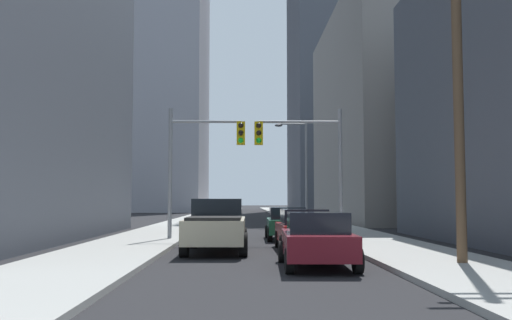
{
  "coord_description": "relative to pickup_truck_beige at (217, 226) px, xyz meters",
  "views": [
    {
      "loc": [
        -0.56,
        -4.7,
        1.85
      ],
      "look_at": [
        0.0,
        20.31,
        3.6
      ],
      "focal_mm": 40.45,
      "sensor_mm": 36.0,
      "label": 1
    }
  ],
  "objects": [
    {
      "name": "sidewalk_left",
      "position": [
        -3.56,
        33.94,
        -0.86
      ],
      "size": [
        3.65,
        160.0,
        0.15
      ],
      "primitive_type": "cube",
      "color": "#9E9E99",
      "rests_on": "ground"
    },
    {
      "name": "sidewalk_right",
      "position": [
        6.58,
        33.94,
        -0.86
      ],
      "size": [
        3.65,
        160.0,
        0.15
      ],
      "primitive_type": "cube",
      "color": "#9E9E99",
      "rests_on": "ground"
    },
    {
      "name": "pickup_truck_beige",
      "position": [
        0.0,
        0.0,
        0.0
      ],
      "size": [
        2.2,
        5.42,
        1.9
      ],
      "color": "#C6B793",
      "rests_on": "ground"
    },
    {
      "name": "sedan_maroon",
      "position": [
        2.98,
        -4.86,
        -0.16
      ],
      "size": [
        1.95,
        4.26,
        1.52
      ],
      "color": "maroon",
      "rests_on": "ground"
    },
    {
      "name": "sedan_red",
      "position": [
        3.18,
        0.6,
        -0.16
      ],
      "size": [
        1.95,
        4.23,
        1.52
      ],
      "color": "maroon",
      "rests_on": "ground"
    },
    {
      "name": "sedan_green",
      "position": [
        3.01,
        6.31,
        -0.16
      ],
      "size": [
        1.95,
        4.23,
        1.52
      ],
      "color": "#195938",
      "rests_on": "ground"
    },
    {
      "name": "traffic_signal_near_left",
      "position": [
        -0.88,
        5.17,
        3.09
      ],
      "size": [
        3.46,
        0.44,
        6.0
      ],
      "color": "gray",
      "rests_on": "ground"
    },
    {
      "name": "traffic_signal_near_right",
      "position": [
        3.65,
        5.17,
        3.12
      ],
      "size": [
        3.98,
        0.44,
        6.0
      ],
      "color": "gray",
      "rests_on": "ground"
    },
    {
      "name": "utility_pole_right",
      "position": [
        6.94,
        -5.02,
        4.24
      ],
      "size": [
        2.2,
        0.28,
        9.79
      ],
      "color": "brown",
      "rests_on": "ground"
    },
    {
      "name": "street_lamp_right",
      "position": [
        5.09,
        20.17,
        3.6
      ],
      "size": [
        2.33,
        0.32,
        7.5
      ],
      "color": "gray",
      "rests_on": "ground"
    },
    {
      "name": "building_left_far_tower",
      "position": [
        -15.13,
        76.64,
        29.04
      ],
      "size": [
        19.03,
        25.51,
        59.95
      ],
      "primitive_type": "cube",
      "color": "#93939E",
      "rests_on": "ground"
    },
    {
      "name": "building_right_mid_block",
      "position": [
        19.02,
        30.5,
        8.38
      ],
      "size": [
        20.16,
        27.03,
        18.63
      ],
      "primitive_type": "cube",
      "color": "gray",
      "rests_on": "ground"
    },
    {
      "name": "building_right_far_highrise",
      "position": [
        19.4,
        72.83,
        33.67
      ],
      "size": [
        20.65,
        24.28,
        69.21
      ],
      "primitive_type": "cube",
      "color": "#4C515B",
      "rests_on": "ground"
    }
  ]
}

